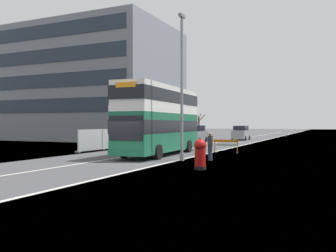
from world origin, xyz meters
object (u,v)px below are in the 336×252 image
Objects in this scene: lamppost_foreground at (182,92)px; car_receding_mid at (241,133)px; double_decker_bus at (160,119)px; car_oncoming_near at (196,134)px; roadworks_barrier at (226,144)px; pedestrian_at_kerb at (210,146)px; red_pillar_postbox at (200,153)px.

lamppost_foreground reaches higher than car_receding_mid.
lamppost_foreground reaches higher than double_decker_bus.
double_decker_bus reaches higher than car_oncoming_near.
roadworks_barrier is at bearing -79.26° from car_receding_mid.
double_decker_bus is 5.71m from pedestrian_at_kerb.
double_decker_bus is 1.23× the size of lamppost_foreground.
lamppost_foreground is 5.90× the size of red_pillar_postbox.
car_oncoming_near is at bearing 118.29° from roadworks_barrier.
car_receding_mid is 29.83m from pedestrian_at_kerb.
lamppost_foreground reaches higher than pedestrian_at_kerb.
double_decker_bus is 5.78m from roadworks_barrier.
car_oncoming_near is at bearing 102.55° from double_decker_bus.
red_pillar_postbox is 0.39× the size of car_receding_mid.
car_oncoming_near is 23.36m from pedestrian_at_kerb.
lamppost_foreground is at bearing -47.11° from double_decker_bus.
pedestrian_at_kerb is (1.57, 0.95, -3.50)m from lamppost_foreground.
double_decker_bus is 7.23× the size of red_pillar_postbox.
pedestrian_at_kerb is (0.68, -6.02, 0.21)m from roadworks_barrier.
roadworks_barrier is (4.12, 3.50, -2.03)m from double_decker_bus.
roadworks_barrier is at bearing -61.71° from car_oncoming_near.
car_receding_mid is (-4.43, 23.37, 0.27)m from roadworks_barrier.
double_decker_bus reaches higher than red_pillar_postbox.
lamppost_foreground is at bearing -97.33° from roadworks_barrier.
double_decker_bus is at bearing -77.45° from car_oncoming_near.
lamppost_foreground reaches higher than roadworks_barrier.
red_pillar_postbox is (2.53, -3.58, -3.55)m from lamppost_foreground.
car_receding_mid is at bearing 100.74° from roadworks_barrier.
car_oncoming_near is at bearing 112.75° from pedestrian_at_kerb.
car_receding_mid reaches higher than pedestrian_at_kerb.
red_pillar_postbox is at bearing -50.79° from double_decker_bus.
lamppost_foreground is (3.22, -3.47, 1.68)m from double_decker_bus.
lamppost_foreground is 2.28× the size of car_receding_mid.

